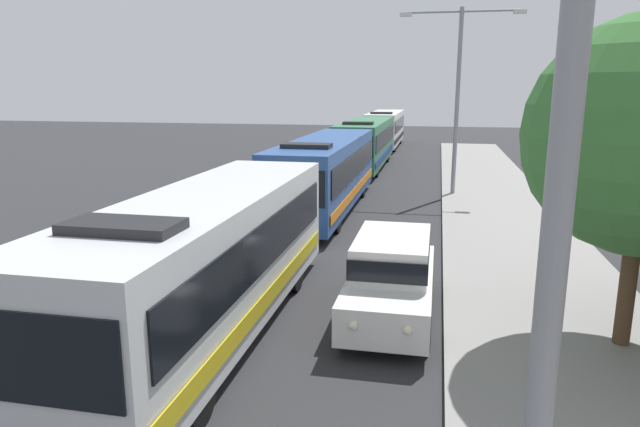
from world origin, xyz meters
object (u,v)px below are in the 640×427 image
object	(u,v)px
white_suv	(392,274)
streetlamp_near	(567,114)
bus_lead	(208,258)
bus_middle	(366,142)
bus_fourth_in_line	(385,128)
streetlamp_mid	(458,83)
bus_second_in_line	(326,171)

from	to	relation	value
white_suv	streetlamp_near	size ratio (longest dim) A/B	0.62
bus_lead	bus_middle	bearing A→B (deg)	90.00
bus_fourth_in_line	streetlamp_mid	bearing A→B (deg)	-76.39
bus_middle	white_suv	world-z (taller)	bus_middle
bus_middle	bus_second_in_line	bearing A→B (deg)	-90.00
white_suv	streetlamp_mid	size ratio (longest dim) A/B	0.57
white_suv	bus_middle	bearing A→B (deg)	98.66
bus_middle	bus_fourth_in_line	bearing A→B (deg)	90.00
bus_fourth_in_line	streetlamp_near	xyz separation A→B (m)	(5.40, -46.11, 3.32)
bus_fourth_in_line	white_suv	xyz separation A→B (m)	(3.70, -37.74, -0.66)
bus_fourth_in_line	streetlamp_mid	xyz separation A→B (m)	(5.40, -22.30, 3.67)
bus_fourth_in_line	bus_lead	bearing A→B (deg)	-90.00
bus_middle	bus_fourth_in_line	world-z (taller)	same
white_suv	streetlamp_mid	world-z (taller)	streetlamp_mid
bus_lead	streetlamp_near	world-z (taller)	streetlamp_near
bus_second_in_line	streetlamp_mid	xyz separation A→B (m)	(5.40, 4.44, 3.67)
bus_lead	bus_fourth_in_line	bearing A→B (deg)	90.00
bus_lead	streetlamp_mid	distance (m)	18.32
bus_second_in_line	streetlamp_near	size ratio (longest dim) A/B	1.53
streetlamp_near	streetlamp_mid	size ratio (longest dim) A/B	0.92
streetlamp_near	bus_second_in_line	bearing A→B (deg)	105.57
bus_lead	white_suv	distance (m)	4.11
bus_second_in_line	streetlamp_mid	world-z (taller)	streetlamp_mid
bus_middle	streetlamp_mid	bearing A→B (deg)	-58.64
streetlamp_near	bus_fourth_in_line	bearing A→B (deg)	96.68
white_suv	streetlamp_mid	xyz separation A→B (m)	(1.70, 15.44, 4.33)
bus_lead	streetlamp_near	xyz separation A→B (m)	(5.40, -6.70, 3.32)
streetlamp_near	white_suv	bearing A→B (deg)	101.47
white_suv	streetlamp_near	bearing A→B (deg)	-78.53
bus_lead	bus_second_in_line	bearing A→B (deg)	90.00
bus_lead	bus_fourth_in_line	distance (m)	39.41
streetlamp_near	streetlamp_mid	world-z (taller)	streetlamp_mid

